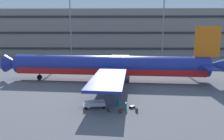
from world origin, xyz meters
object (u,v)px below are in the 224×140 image
Objects in this scene: baggage_cart at (95,104)px; airliner at (111,66)px; suitcase_black at (125,106)px; suitcase_small at (132,107)px; backpack_red at (120,111)px; backpack_laid_flat at (109,110)px; backpack_scuffed at (137,110)px; suitcase_purple at (118,102)px.

airliner is at bearing 82.85° from baggage_cart.
suitcase_small is at bearing 34.08° from suitcase_black.
backpack_red reaches higher than backpack_laid_flat.
airliner is 73.21× the size of backpack_red.
airliner reaches higher than baggage_cart.
suitcase_black is at bearing 22.67° from backpack_laid_flat.
backpack_scuffed is 5.12m from baggage_cart.
backpack_scuffed is at bearing -14.02° from baggage_cart.
baggage_cart reaches higher than suitcase_small.
backpack_red is at bearing -120.21° from suitcase_black.
suitcase_black is 1.05m from suitcase_small.
airliner is 13.99m from suitcase_small.
backpack_laid_flat is (-1.29, 0.28, -0.02)m from backpack_red.
suitcase_black reaches higher than baggage_cart.
baggage_cart is (-3.69, 0.51, -0.02)m from suitcase_black.
suitcase_small is at bearing 48.35° from backpack_red.
backpack_scuffed is at bearing -29.71° from suitcase_black.
baggage_cart is (-4.53, -0.05, 0.29)m from suitcase_small.
airliner is 79.32× the size of backpack_laid_flat.
airliner is 14.34m from suitcase_black.
suitcase_purple is 2.92m from baggage_cart.
backpack_scuffed is at bearing 10.58° from backpack_red.
suitcase_purple is 1.95m from suitcase_small.
airliner is at bearing 94.93° from suitcase_purple.
suitcase_black is at bearing -56.73° from suitcase_purple.
suitcase_purple is 1.73× the size of backpack_laid_flat.
backpack_red is 0.16× the size of baggage_cart.
backpack_laid_flat is at bearing -157.33° from suitcase_black.
suitcase_small is 4.54m from baggage_cart.
backpack_laid_flat is at bearing -114.69° from suitcase_purple.
baggage_cart is (-2.78, -0.88, 0.04)m from suitcase_purple.
suitcase_purple is at bearing -85.07° from airliner.
baggage_cart is at bearing 165.98° from backpack_scuffed.
suitcase_small is at bearing -78.10° from airliner.
suitcase_purple is 2.42m from backpack_laid_flat.
airliner reaches higher than backpack_red.
backpack_red is at bearing -27.53° from baggage_cart.
suitcase_small is 2.21m from backpack_red.
backpack_scuffed reaches higher than suitcase_small.
airliner is at bearing 102.52° from backpack_scuffed.
backpack_red is at bearing -83.51° from suitcase_purple.
suitcase_black is 1.73× the size of backpack_red.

